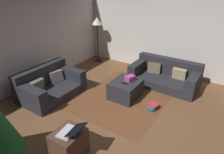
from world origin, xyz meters
The scene contains 13 objects.
ground_plane centered at (0.00, 0.00, 0.00)m, with size 6.40×6.40×0.00m, color brown.
rear_partition centered at (0.00, 3.14, 1.30)m, with size 6.40×0.12×2.60m, color silver.
corner_partition centered at (3.14, 0.00, 1.30)m, with size 0.12×6.40×2.60m, color silver.
couch_left centered at (0.06, 2.25, 0.28)m, with size 1.54×0.99×0.73m.
couch_right centered at (2.25, -0.04, 0.27)m, with size 0.99×1.86×0.70m.
ottoman centered at (1.02, 0.56, 0.21)m, with size 0.77×0.66×0.43m, color #26262B.
gift_box centered at (1.12, 0.50, 0.50)m, with size 0.24×0.18×0.14m, color #B23F8C.
tv_remote centered at (0.93, 0.53, 0.44)m, with size 0.05×0.16×0.02m, color black.
side_table centered at (-1.14, 0.42, 0.24)m, with size 0.52×0.44×0.49m, color #4C3323.
laptop centered at (-1.13, 0.36, 0.54)m, with size 0.39×0.45×0.19m.
book_stack centered at (0.89, -0.24, 0.06)m, with size 0.31×0.25×0.13m.
corner_lamp centered at (2.68, 2.64, 1.34)m, with size 0.36×0.36×1.58m.
area_rug centered at (1.02, 0.56, 0.00)m, with size 2.60×2.00×0.01m, color brown.
Camera 1 is at (-2.83, -1.52, 2.68)m, focal length 31.78 mm.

